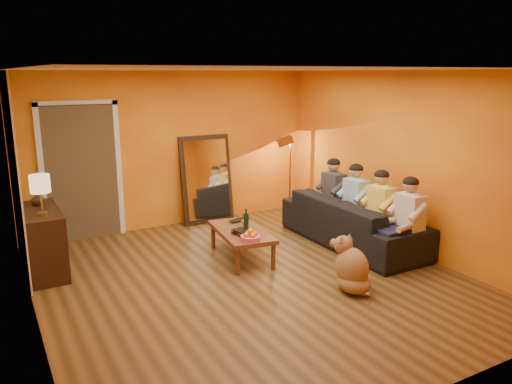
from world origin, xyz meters
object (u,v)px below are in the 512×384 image
mirror_frame (206,179)px  floor_lamp (290,177)px  tumbler (245,223)px  person_far_right (333,195)px  vase (37,199)px  person_far_left (409,221)px  laptop (241,221)px  wine_bottle (246,220)px  person_mid_right (356,203)px  person_mid_left (381,211)px  sideboard (44,241)px  coffee_table (241,244)px  sofa (352,221)px  dog (352,264)px  table_lamp (41,195)px

mirror_frame → floor_lamp: size_ratio=1.06×
floor_lamp → tumbler: floor_lamp is taller
person_far_right → vase: (-4.37, 0.71, 0.33)m
person_far_left → vase: bearing=151.7°
laptop → wine_bottle: bearing=-121.0°
floor_lamp → person_mid_right: floor_lamp is taller
person_far_left → laptop: 2.37m
mirror_frame → laptop: size_ratio=4.63×
person_mid_left → person_far_right: same height
person_far_right → vase: size_ratio=6.76×
laptop → vase: bearing=151.9°
sideboard → coffee_table: sideboard is taller
sideboard → vase: bearing=90.0°
sofa → floor_lamp: (0.02, 1.78, 0.36)m
wine_bottle → tumbler: 0.21m
coffee_table → sofa: bearing=-1.6°
laptop → coffee_table: bearing=-130.2°
sofa → laptop: bearing=68.1°
sideboard → dog: size_ratio=1.71×
sideboard → person_mid_right: bearing=-13.0°
table_lamp → person_mid_right: 4.45m
mirror_frame → tumbler: (-0.19, -1.78, -0.29)m
sideboard → floor_lamp: floor_lamp is taller
table_lamp → person_far_left: table_lamp is taller
person_mid_left → dog: bearing=-144.8°
dog → wine_bottle: (-0.60, 1.55, 0.23)m
sideboard → person_mid_right: 4.49m
coffee_table → vase: vase is taller
wine_bottle → person_far_right: bearing=12.8°
sideboard → vase: (0.00, 0.25, 0.52)m
sideboard → person_far_right: bearing=-6.0°
person_mid_left → sideboard: bearing=160.4°
person_mid_right → vase: (-4.37, 1.26, 0.33)m
dog → person_mid_right: (1.24, 1.42, 0.26)m
person_mid_left → laptop: bearing=147.6°
person_mid_right → person_far_right: 0.55m
sofa → coffee_table: sofa is taller
person_mid_left → tumbler: (-1.77, 0.85, -0.14)m
person_mid_right → sideboard: bearing=167.0°
sofa → wine_bottle: 1.74m
tumbler → laptop: 0.24m
table_lamp → coffee_table: table_lamp is taller
table_lamp → sofa: (4.24, -0.81, -0.74)m
table_lamp → sofa: table_lamp is taller
person_far_left → wine_bottle: person_far_left is taller
dog → person_mid_left: person_mid_left is taller
person_mid_left → vase: person_mid_left is taller
sofa → person_far_left: person_far_left is taller
floor_lamp → person_mid_left: size_ratio=1.18×
person_far_right → wine_bottle: bearing=-167.2°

